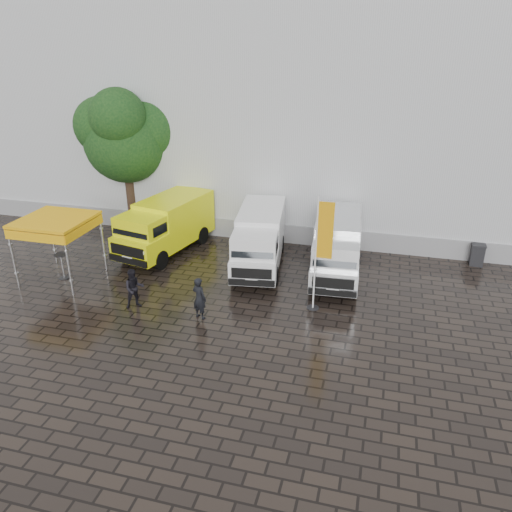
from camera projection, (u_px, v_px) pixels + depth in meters
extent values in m
plane|color=black|center=(276.00, 319.00, 19.57)|extent=(120.00, 120.00, 0.00)
cube|color=silver|center=(366.00, 110.00, 30.83)|extent=(44.00, 16.00, 12.00)
cube|color=gray|center=(347.00, 240.00, 25.93)|extent=(44.00, 0.15, 1.00)
cylinder|color=silver|center=(52.00, 237.00, 23.95)|extent=(0.10, 0.10, 2.73)
cylinder|color=silver|center=(103.00, 242.00, 23.31)|extent=(0.10, 0.10, 2.73)
cylinder|color=silver|center=(13.00, 259.00, 21.54)|extent=(0.10, 0.10, 2.73)
cylinder|color=silver|center=(69.00, 266.00, 20.90)|extent=(0.10, 0.10, 2.73)
cube|color=#FFB20D|center=(55.00, 219.00, 21.84)|extent=(2.93, 2.93, 0.12)
cube|color=#FFB20D|center=(34.00, 237.00, 20.68)|extent=(2.88, 0.04, 0.40)
cylinder|color=black|center=(313.00, 308.00, 20.37)|extent=(0.50, 0.50, 0.04)
cylinder|color=white|center=(316.00, 255.00, 19.43)|extent=(0.07, 0.07, 4.75)
cube|color=orange|center=(325.00, 231.00, 18.93)|extent=(0.60, 0.03, 2.28)
cylinder|color=black|center=(131.00, 192.00, 28.34)|extent=(0.58, 0.58, 4.14)
sphere|color=black|center=(126.00, 141.00, 27.17)|extent=(4.56, 4.56, 4.56)
sphere|color=black|center=(120.00, 103.00, 27.36)|extent=(2.69, 2.69, 2.69)
cylinder|color=black|center=(63.00, 266.00, 22.67)|extent=(0.60, 0.60, 1.20)
cube|color=black|center=(477.00, 255.00, 24.06)|extent=(0.68, 0.68, 1.06)
imported|color=black|center=(199.00, 298.00, 19.34)|extent=(0.75, 0.62, 1.75)
imported|color=black|center=(134.00, 288.00, 20.15)|extent=(1.03, 1.00, 1.68)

